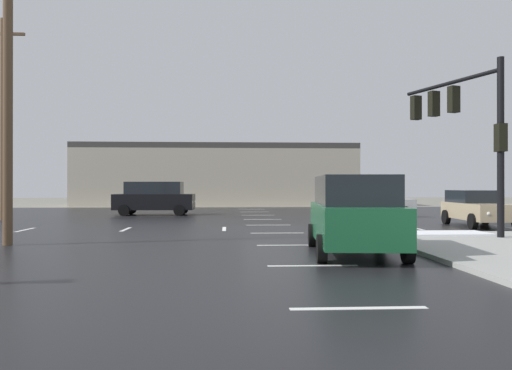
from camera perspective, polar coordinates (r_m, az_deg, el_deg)
name	(u,v)px	position (r m, az deg, el deg)	size (l,w,h in m)	color
ground_plane	(273,229)	(21.52, 1.83, -4.88)	(120.00, 120.00, 0.00)	slate
road_asphalt	(273,229)	(21.52, 1.83, -4.85)	(44.00, 44.00, 0.02)	black
snow_strip_curbside	(429,233)	(18.75, 18.43, -5.05)	(4.00, 1.60, 0.06)	white
lane_markings	(307,231)	(20.30, 5.58, -5.10)	(36.15, 36.15, 0.01)	silver
traffic_signal_mast	(465,119)	(19.69, 21.99, 6.74)	(1.60, 4.77, 5.79)	black
strip_building_background	(217,175)	(48.74, -4.31, 1.05)	(25.18, 8.00, 5.58)	#BCB29E
sedan_red	(374,200)	(34.53, 12.82, -1.67)	(2.03, 4.54, 1.58)	#B21919
suv_green	(354,213)	(13.71, 10.73, -3.01)	(2.55, 4.97, 2.03)	#195933
suv_black	(155,197)	(32.28, -11.09, -1.36)	(4.90, 2.31, 2.03)	black
sedan_tan	(478,207)	(24.69, 23.18, -2.27)	(2.27, 4.63, 1.58)	tan
sedan_white	(369,203)	(30.04, 12.32, -1.90)	(4.60, 2.18, 1.58)	white
utility_pole_mid	(8,63)	(17.49, -25.61, 12.03)	(2.20, 0.28, 10.48)	brown
utility_pole_far	(3,115)	(30.07, -26.05, 6.91)	(2.20, 0.28, 10.48)	brown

